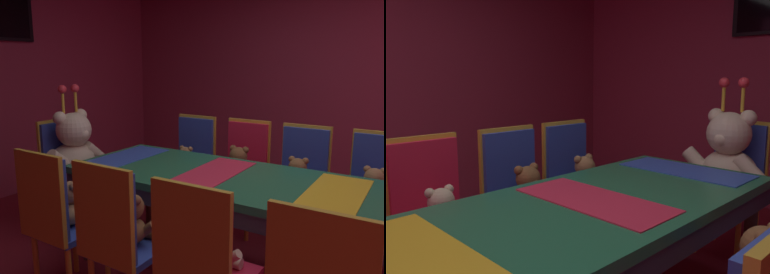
{
  "view_description": "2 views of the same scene",
  "coord_description": "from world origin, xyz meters",
  "views": [
    {
      "loc": [
        -2.26,
        -0.84,
        1.51
      ],
      "look_at": [
        -0.21,
        0.46,
        1.03
      ],
      "focal_mm": 35.79,
      "sensor_mm": 36.0,
      "label": 1
    },
    {
      "loc": [
        1.14,
        -0.82,
        1.29
      ],
      "look_at": [
        -0.22,
        0.53,
        1.0
      ],
      "focal_mm": 35.47,
      "sensor_mm": 36.0,
      "label": 2
    }
  ],
  "objects": [
    {
      "name": "wall_right",
      "position": [
        2.6,
        0.0,
        1.4
      ],
      "size": [
        0.12,
        6.4,
        2.8
      ],
      "primitive_type": "cube",
      "color": "#99334C",
      "rests_on": "ground_plane"
    },
    {
      "name": "banquet_table",
      "position": [
        0.0,
        0.0,
        0.66
      ],
      "size": [
        0.9,
        2.9,
        0.75
      ],
      "color": "#26724C",
      "rests_on": "ground_plane"
    },
    {
      "name": "chair_left_2",
      "position": [
        -0.85,
        0.01,
        0.6
      ],
      "size": [
        0.42,
        0.41,
        0.98
      ],
      "color": "red",
      "rests_on": "ground_plane"
    },
    {
      "name": "teddy_left_2",
      "position": [
        -0.71,
        0.01,
        0.58
      ],
      "size": [
        0.23,
        0.3,
        0.28
      ],
      "color": "beige",
      "rests_on": "chair_left_2"
    },
    {
      "name": "chair_left_3",
      "position": [
        -0.83,
        0.56,
        0.6
      ],
      "size": [
        0.42,
        0.41,
        0.98
      ],
      "color": "#2D47B2",
      "rests_on": "ground_plane"
    },
    {
      "name": "teddy_left_3",
      "position": [
        -0.69,
        0.56,
        0.59
      ],
      "size": [
        0.26,
        0.33,
        0.31
      ],
      "color": "brown",
      "rests_on": "chair_left_3"
    },
    {
      "name": "chair_left_4",
      "position": [
        -0.84,
        1.08,
        0.6
      ],
      "size": [
        0.42,
        0.41,
        0.98
      ],
      "color": "#2D47B2",
      "rests_on": "ground_plane"
    },
    {
      "name": "teddy_left_4",
      "position": [
        -0.69,
        1.08,
        0.59
      ],
      "size": [
        0.25,
        0.32,
        0.3
      ],
      "color": "#9E7247",
      "rests_on": "chair_left_4"
    },
    {
      "name": "chair_right_1",
      "position": [
        0.85,
        -0.54,
        0.6
      ],
      "size": [
        0.42,
        0.41,
        0.98
      ],
      "rotation": [
        0.0,
        0.0,
        3.14
      ],
      "color": "#2D47B2",
      "rests_on": "ground_plane"
    },
    {
      "name": "teddy_right_1",
      "position": [
        0.7,
        -0.54,
        0.58
      ],
      "size": [
        0.24,
        0.31,
        0.29
      ],
      "rotation": [
        0.0,
        0.0,
        3.14
      ],
      "color": "#9E7247",
      "rests_on": "chair_right_1"
    },
    {
      "name": "chair_right_2",
      "position": [
        0.84,
        0.03,
        0.6
      ],
      "size": [
        0.42,
        0.41,
        0.98
      ],
      "rotation": [
        0.0,
        0.0,
        3.14
      ],
      "color": "#2D47B2",
      "rests_on": "ground_plane"
    },
    {
      "name": "teddy_right_2",
      "position": [
        0.7,
        0.03,
        0.58
      ],
      "size": [
        0.24,
        0.31,
        0.29
      ],
      "rotation": [
        0.0,
        0.0,
        3.14
      ],
      "color": "olive",
      "rests_on": "chair_right_2"
    },
    {
      "name": "chair_right_3",
      "position": [
        0.84,
        0.55,
        0.6
      ],
      "size": [
        0.42,
        0.41,
        0.98
      ],
      "rotation": [
        0.0,
        0.0,
        3.14
      ],
      "color": "red",
      "rests_on": "ground_plane"
    },
    {
      "name": "teddy_right_3",
      "position": [
        0.7,
        0.55,
        0.6
      ],
      "size": [
        0.26,
        0.34,
        0.32
      ],
      "rotation": [
        0.0,
        0.0,
        3.14
      ],
      "color": "brown",
      "rests_on": "chair_right_3"
    },
    {
      "name": "chair_right_4",
      "position": [
        0.82,
        1.1,
        0.6
      ],
      "size": [
        0.42,
        0.41,
        0.98
      ],
      "rotation": [
        0.0,
        0.0,
        3.14
      ],
      "color": "#2D47B2",
      "rests_on": "ground_plane"
    },
    {
      "name": "teddy_right_4",
      "position": [
        0.68,
        1.1,
        0.57
      ],
      "size": [
        0.21,
        0.27,
        0.26
      ],
      "rotation": [
        0.0,
        0.0,
        3.14
      ],
      "color": "#9E7247",
      "rests_on": "chair_right_4"
    },
    {
      "name": "throne_chair",
      "position": [
        0.0,
        1.99,
        0.6
      ],
      "size": [
        0.41,
        0.42,
        0.98
      ],
      "rotation": [
        0.0,
        0.0,
        -1.57
      ],
      "color": "#2D47B2",
      "rests_on": "ground_plane"
    },
    {
      "name": "king_teddy_bear",
      "position": [
        0.0,
        1.82,
        0.73
      ],
      "size": [
        0.66,
        0.51,
        0.85
      ],
      "rotation": [
        0.0,
        0.0,
        -1.57
      ],
      "color": "beige",
      "rests_on": "throne_chair"
    }
  ]
}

